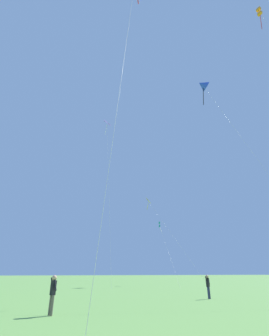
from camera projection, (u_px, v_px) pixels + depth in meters
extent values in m
cube|color=yellow|center=(148.00, 201.00, 39.85)|extent=(1.04, 1.30, 0.96)
cylinder|color=#3F382D|center=(148.00, 201.00, 39.85)|extent=(0.90, 0.50, 0.46)
cylinder|color=yellow|center=(148.00, 206.00, 39.59)|extent=(0.20, 0.40, 1.11)
cylinder|color=silver|center=(174.00, 237.00, 33.94)|extent=(3.75, 9.14, 12.46)
cube|color=teal|center=(159.00, 223.00, 40.50)|extent=(0.41, 0.43, 0.38)
cube|color=teal|center=(160.00, 226.00, 40.29)|extent=(0.41, 0.43, 0.38)
cylinder|color=#3F382D|center=(159.00, 224.00, 40.40)|extent=(0.02, 0.02, 0.76)
cylinder|color=silver|center=(161.00, 230.00, 39.90)|extent=(0.32, 0.44, 1.20)
cylinder|color=silver|center=(168.00, 251.00, 34.07)|extent=(2.17, 9.68, 8.98)
cube|color=orange|center=(258.00, 9.00, 27.93)|extent=(0.51, 0.53, 0.53)
cube|color=orange|center=(260.00, 14.00, 27.65)|extent=(0.51, 0.53, 0.53)
cylinder|color=#3F382D|center=(259.00, 11.00, 27.79)|extent=(0.03, 0.03, 1.02)
cylinder|color=red|center=(261.00, 22.00, 27.28)|extent=(0.10, 0.31, 2.18)
cone|color=blue|center=(203.00, 85.00, 31.00)|extent=(1.73, 1.52, 1.66)
cylinder|color=black|center=(203.00, 96.00, 30.43)|extent=(0.16, 0.38, 2.41)
cylinder|color=silver|center=(250.00, 149.00, 21.65)|extent=(0.30, 10.59, 23.56)
cube|color=purple|center=(107.00, 123.00, 41.82)|extent=(1.43, 1.33, 1.03)
cylinder|color=#3F382D|center=(107.00, 123.00, 41.82)|extent=(1.17, 0.32, 0.38)
cylinder|color=silver|center=(106.00, 130.00, 41.24)|extent=(0.34, 0.13, 1.94)
cylinder|color=silver|center=(109.00, 189.00, 34.72)|extent=(0.53, 4.92, 25.27)
cylinder|color=silver|center=(124.00, 60.00, 12.00)|extent=(2.82, 4.62, 22.62)
cylinder|color=#665B4C|center=(50.00, 305.00, 10.40)|extent=(0.10, 0.10, 0.77)
cylinder|color=#665B4C|center=(52.00, 306.00, 10.30)|extent=(0.10, 0.10, 0.77)
cube|color=black|center=(53.00, 288.00, 10.62)|extent=(0.25, 0.26, 0.58)
cylinder|color=black|center=(52.00, 284.00, 10.75)|extent=(0.20, 0.26, 0.54)
cylinder|color=black|center=(55.00, 284.00, 10.60)|extent=(0.20, 0.26, 0.54)
sphere|color=tan|center=(54.00, 278.00, 10.77)|extent=(0.21, 0.21, 0.21)
cylinder|color=#2D3351|center=(208.00, 293.00, 16.86)|extent=(0.10, 0.10, 0.76)
cylinder|color=#2D3351|center=(209.00, 293.00, 16.96)|extent=(0.10, 0.10, 0.76)
cube|color=black|center=(208.00, 282.00, 17.17)|extent=(0.24, 0.24, 0.57)
cylinder|color=black|center=(207.00, 280.00, 17.15)|extent=(0.26, 0.18, 0.53)
cylinder|color=black|center=(208.00, 280.00, 17.31)|extent=(0.26, 0.18, 0.53)
sphere|color=tan|center=(207.00, 276.00, 17.33)|extent=(0.21, 0.21, 0.21)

